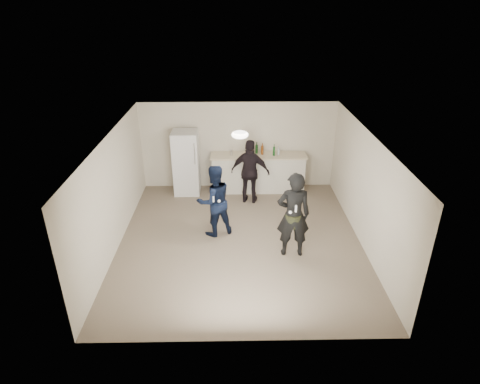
{
  "coord_description": "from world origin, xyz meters",
  "views": [
    {
      "loc": [
        -0.15,
        -7.82,
        5.08
      ],
      "look_at": [
        0.0,
        0.2,
        1.15
      ],
      "focal_mm": 30.0,
      "sensor_mm": 36.0,
      "label": 1
    }
  ],
  "objects_px": {
    "man": "(214,201)",
    "spectator": "(250,172)",
    "counter": "(258,173)",
    "fridge": "(186,163)",
    "shaker": "(231,152)",
    "woman": "(293,215)"
  },
  "relations": [
    {
      "from": "shaker",
      "to": "woman",
      "type": "xyz_separation_m",
      "value": [
        1.3,
        -3.19,
        -0.21
      ]
    },
    {
      "from": "shaker",
      "to": "woman",
      "type": "height_order",
      "value": "woman"
    },
    {
      "from": "counter",
      "to": "woman",
      "type": "bearing_deg",
      "value": -80.42
    },
    {
      "from": "man",
      "to": "fridge",
      "type": "bearing_deg",
      "value": -92.95
    },
    {
      "from": "woman",
      "to": "counter",
      "type": "bearing_deg",
      "value": -80.08
    },
    {
      "from": "counter",
      "to": "spectator",
      "type": "height_order",
      "value": "spectator"
    },
    {
      "from": "shaker",
      "to": "woman",
      "type": "relative_size",
      "value": 0.09
    },
    {
      "from": "fridge",
      "to": "spectator",
      "type": "relative_size",
      "value": 1.02
    },
    {
      "from": "counter",
      "to": "shaker",
      "type": "distance_m",
      "value": 1.0
    },
    {
      "from": "fridge",
      "to": "woman",
      "type": "bearing_deg",
      "value": -50.74
    },
    {
      "from": "counter",
      "to": "fridge",
      "type": "height_order",
      "value": "fridge"
    },
    {
      "from": "shaker",
      "to": "counter",
      "type": "bearing_deg",
      "value": 1.04
    },
    {
      "from": "man",
      "to": "spectator",
      "type": "height_order",
      "value": "spectator"
    },
    {
      "from": "man",
      "to": "spectator",
      "type": "relative_size",
      "value": 0.98
    },
    {
      "from": "counter",
      "to": "shaker",
      "type": "xyz_separation_m",
      "value": [
        -0.76,
        -0.01,
        0.65
      ]
    },
    {
      "from": "fridge",
      "to": "spectator",
      "type": "height_order",
      "value": "fridge"
    },
    {
      "from": "counter",
      "to": "shaker",
      "type": "relative_size",
      "value": 15.29
    },
    {
      "from": "fridge",
      "to": "shaker",
      "type": "distance_m",
      "value": 1.29
    },
    {
      "from": "shaker",
      "to": "man",
      "type": "xyz_separation_m",
      "value": [
        -0.4,
        -2.31,
        -0.31
      ]
    },
    {
      "from": "shaker",
      "to": "man",
      "type": "distance_m",
      "value": 2.37
    },
    {
      "from": "counter",
      "to": "shaker",
      "type": "height_order",
      "value": "shaker"
    },
    {
      "from": "fridge",
      "to": "woman",
      "type": "relative_size",
      "value": 0.94
    }
  ]
}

